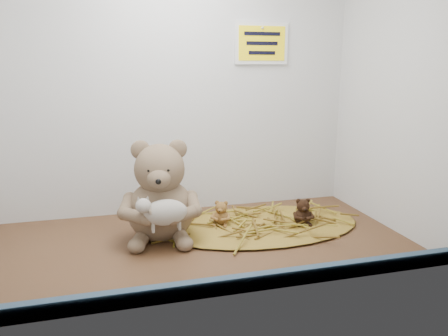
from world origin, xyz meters
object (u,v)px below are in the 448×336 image
object	(u,v)px
main_teddy	(160,190)
mini_teddy_tan	(221,212)
mini_teddy_brown	(303,210)
toy_lamb	(166,212)

from	to	relation	value
main_teddy	mini_teddy_tan	bearing A→B (deg)	19.39
mini_teddy_tan	main_teddy	bearing A→B (deg)	-142.85
mini_teddy_tan	mini_teddy_brown	world-z (taller)	mini_teddy_brown
mini_teddy_tan	mini_teddy_brown	size ratio (longest dim) A/B	0.93
mini_teddy_brown	main_teddy	bearing A→B (deg)	-173.05
main_teddy	mini_teddy_brown	distance (cm)	43.41
toy_lamb	mini_teddy_brown	distance (cm)	43.44
toy_lamb	mini_teddy_tan	distance (cm)	23.61
main_teddy	mini_teddy_brown	world-z (taller)	main_teddy
main_teddy	toy_lamb	bearing A→B (deg)	-81.01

